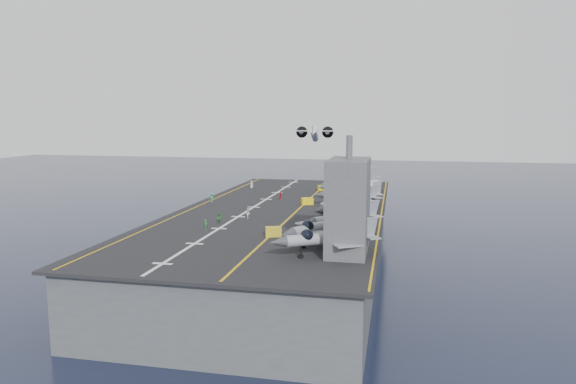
% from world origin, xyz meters
% --- Properties ---
extents(ground, '(500.00, 500.00, 0.00)m').
position_xyz_m(ground, '(0.00, 0.00, 0.00)').
color(ground, '#142135').
rests_on(ground, ground).
extents(hull, '(36.00, 90.00, 10.00)m').
position_xyz_m(hull, '(0.00, 0.00, 5.00)').
color(hull, '#56595E').
rests_on(hull, ground).
extents(flight_deck, '(38.00, 92.00, 0.40)m').
position_xyz_m(flight_deck, '(0.00, 0.00, 10.20)').
color(flight_deck, black).
rests_on(flight_deck, hull).
extents(foul_line, '(0.35, 90.00, 0.02)m').
position_xyz_m(foul_line, '(3.00, 0.00, 10.42)').
color(foul_line, gold).
rests_on(foul_line, flight_deck).
extents(landing_centerline, '(0.50, 90.00, 0.02)m').
position_xyz_m(landing_centerline, '(-6.00, 0.00, 10.42)').
color(landing_centerline, silver).
rests_on(landing_centerline, flight_deck).
extents(deck_edge_port, '(0.25, 90.00, 0.02)m').
position_xyz_m(deck_edge_port, '(-17.00, 0.00, 10.42)').
color(deck_edge_port, gold).
rests_on(deck_edge_port, flight_deck).
extents(deck_edge_stbd, '(0.25, 90.00, 0.02)m').
position_xyz_m(deck_edge_stbd, '(18.50, 0.00, 10.42)').
color(deck_edge_stbd, gold).
rests_on(deck_edge_stbd, flight_deck).
extents(island_superstructure, '(5.00, 10.00, 15.00)m').
position_xyz_m(island_superstructure, '(15.00, -30.00, 17.90)').
color(island_superstructure, '#56595E').
rests_on(island_superstructure, flight_deck).
extents(fighter_jet_0, '(16.64, 15.00, 4.81)m').
position_xyz_m(fighter_jet_0, '(12.95, -32.25, 12.81)').
color(fighter_jet_0, '#989EA7').
rests_on(fighter_jet_0, flight_deck).
extents(fighter_jet_1, '(15.77, 17.00, 4.91)m').
position_xyz_m(fighter_jet_1, '(11.27, -25.89, 12.86)').
color(fighter_jet_1, '#9AA0AB').
rests_on(fighter_jet_1, flight_deck).
extents(fighter_jet_2, '(15.91, 15.78, 4.67)m').
position_xyz_m(fighter_jet_2, '(13.45, -18.53, 12.73)').
color(fighter_jet_2, gray).
rests_on(fighter_jet_2, flight_deck).
extents(fighter_jet_3, '(14.87, 16.40, 4.74)m').
position_xyz_m(fighter_jet_3, '(12.23, -7.71, 12.77)').
color(fighter_jet_3, gray).
rests_on(fighter_jet_3, flight_deck).
extents(fighter_jet_4, '(15.65, 15.99, 4.67)m').
position_xyz_m(fighter_jet_4, '(13.01, 0.16, 12.73)').
color(fighter_jet_4, '#9EA6B1').
rests_on(fighter_jet_4, flight_deck).
extents(fighter_jet_5, '(15.94, 13.39, 4.71)m').
position_xyz_m(fighter_jet_5, '(12.34, 6.63, 12.76)').
color(fighter_jet_5, '#8E949B').
rests_on(fighter_jet_5, flight_deck).
extents(fighter_jet_6, '(17.42, 17.17, 5.10)m').
position_xyz_m(fighter_jet_6, '(10.74, 19.12, 12.95)').
color(fighter_jet_6, '#A0A9B2').
rests_on(fighter_jet_6, flight_deck).
extents(fighter_jet_7, '(19.02, 19.38, 5.66)m').
position_xyz_m(fighter_jet_7, '(10.89, 23.03, 13.23)').
color(fighter_jet_7, gray).
rests_on(fighter_jet_7, flight_deck).
extents(fighter_jet_8, '(18.04, 17.05, 5.22)m').
position_xyz_m(fighter_jet_8, '(10.54, 34.28, 13.01)').
color(fighter_jet_8, gray).
rests_on(fighter_jet_8, flight_deck).
extents(tow_cart_a, '(2.64, 2.12, 1.38)m').
position_xyz_m(tow_cart_a, '(3.56, -23.37, 11.09)').
color(tow_cart_a, gold).
rests_on(tow_cart_a, flight_deck).
extents(tow_cart_b, '(2.63, 2.24, 1.34)m').
position_xyz_m(tow_cart_b, '(3.68, 5.23, 11.07)').
color(tow_cart_b, yellow).
rests_on(tow_cart_b, flight_deck).
extents(tow_cart_c, '(2.41, 2.04, 1.23)m').
position_xyz_m(tow_cart_c, '(3.73, 25.93, 11.02)').
color(tow_cart_c, gold).
rests_on(tow_cart_c, flight_deck).
extents(crew_1, '(0.67, 0.97, 1.59)m').
position_xyz_m(crew_1, '(-7.79, -20.96, 11.19)').
color(crew_1, '#268C33').
rests_on(crew_1, flight_deck).
extents(crew_2, '(1.18, 1.16, 1.66)m').
position_xyz_m(crew_2, '(-7.44, -15.89, 11.23)').
color(crew_2, '#277C2B').
rests_on(crew_2, flight_deck).
extents(crew_3, '(1.41, 1.40, 1.99)m').
position_xyz_m(crew_3, '(-15.79, 3.41, 11.40)').
color(crew_3, '#2E8A45').
rests_on(crew_3, flight_deck).
extents(crew_4, '(0.88, 1.15, 1.73)m').
position_xyz_m(crew_4, '(-2.82, 9.40, 11.26)').
color(crew_4, '#B21919').
rests_on(crew_4, flight_deck).
extents(crew_5, '(1.30, 1.06, 1.88)m').
position_xyz_m(crew_5, '(-13.78, 26.00, 11.34)').
color(crew_5, silver).
rests_on(crew_5, flight_deck).
extents(crew_7, '(0.87, 1.19, 1.86)m').
position_xyz_m(crew_7, '(-3.67, -11.48, 11.33)').
color(crew_7, white).
rests_on(crew_7, flight_deck).
extents(transport_plane, '(21.00, 15.34, 4.68)m').
position_xyz_m(transport_plane, '(-4.06, 62.99, 22.52)').
color(transport_plane, silver).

